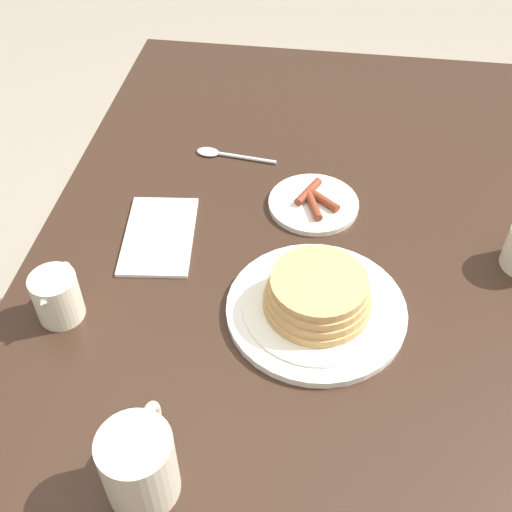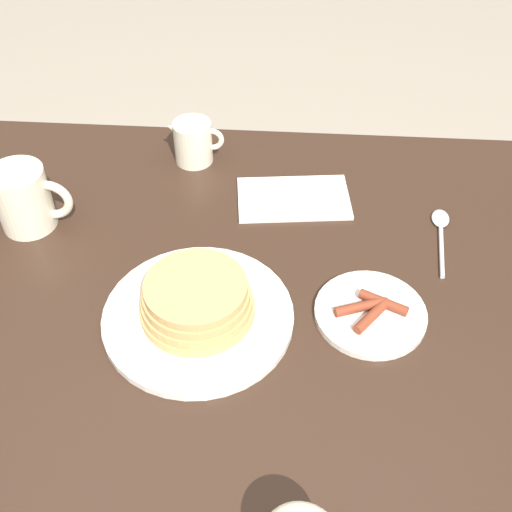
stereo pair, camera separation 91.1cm
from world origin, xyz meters
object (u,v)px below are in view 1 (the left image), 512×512
(coffee_mug, at_px, (140,463))
(side_plate_bacon, at_px, (314,203))
(pancake_plate, at_px, (317,301))
(creamer_pitcher, at_px, (57,296))
(spoon, at_px, (222,154))
(napkin, at_px, (159,235))

(coffee_mug, bearing_deg, side_plate_bacon, -16.45)
(pancake_plate, distance_m, creamer_pitcher, 0.37)
(creamer_pitcher, bearing_deg, side_plate_bacon, -49.50)
(creamer_pitcher, bearing_deg, coffee_mug, -141.28)
(side_plate_bacon, xyz_separation_m, spoon, (0.12, 0.18, -0.00))
(coffee_mug, height_order, creamer_pitcher, coffee_mug)
(creamer_pitcher, distance_m, spoon, 0.44)
(spoon, bearing_deg, coffee_mug, -177.60)
(creamer_pitcher, relative_size, napkin, 0.52)
(pancake_plate, xyz_separation_m, creamer_pitcher, (-0.06, 0.36, 0.01))
(side_plate_bacon, distance_m, creamer_pitcher, 0.45)
(pancake_plate, xyz_separation_m, side_plate_bacon, (0.23, 0.02, -0.02))
(side_plate_bacon, xyz_separation_m, creamer_pitcher, (-0.29, 0.34, 0.03))
(side_plate_bacon, relative_size, creamer_pitcher, 1.53)
(pancake_plate, xyz_separation_m, spoon, (0.35, 0.20, -0.02))
(side_plate_bacon, xyz_separation_m, napkin, (-0.11, 0.24, -0.00))
(coffee_mug, distance_m, creamer_pitcher, 0.30)
(napkin, bearing_deg, coffee_mug, -167.94)
(side_plate_bacon, bearing_deg, spoon, 56.48)
(pancake_plate, height_order, coffee_mug, coffee_mug)
(coffee_mug, bearing_deg, creamer_pitcher, 38.72)
(coffee_mug, distance_m, spoon, 0.65)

